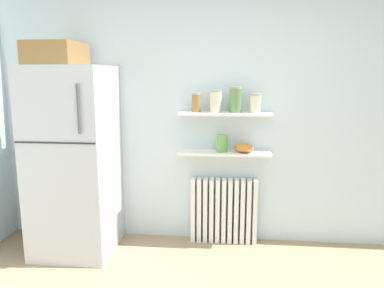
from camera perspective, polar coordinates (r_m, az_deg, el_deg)
back_wall at (r=3.64m, az=4.86°, el=5.11°), size 7.04×0.10×2.60m
refrigerator at (r=3.58m, az=-17.74°, el=-1.79°), size 0.70×0.75×1.93m
radiator at (r=3.73m, az=4.91°, el=-10.20°), size 0.65×0.12×0.65m
wall_shelf_lower at (r=3.54m, az=5.06°, el=-1.39°), size 0.87×0.22×0.02m
wall_shelf_upper at (r=3.48m, az=5.16°, el=4.65°), size 0.87×0.22×0.02m
storage_jar_0 at (r=3.48m, az=0.66°, el=6.38°), size 0.08×0.08×0.18m
storage_jar_1 at (r=3.47m, az=3.68°, el=6.57°), size 0.11×0.11×0.21m
storage_jar_2 at (r=3.47m, az=6.71°, el=6.77°), size 0.11×0.11×0.24m
storage_jar_3 at (r=3.48m, az=9.72°, el=6.19°), size 0.11×0.11×0.18m
vase at (r=3.52m, az=4.63°, el=0.09°), size 0.11×0.11×0.16m
shelf_bowl at (r=3.53m, az=8.06°, el=-0.60°), size 0.18×0.18×0.08m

